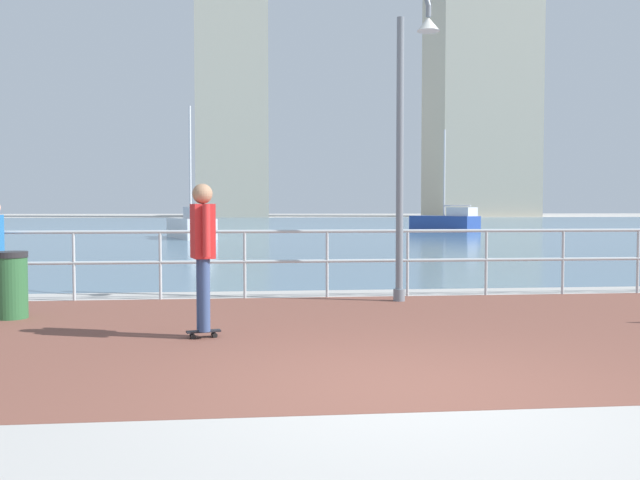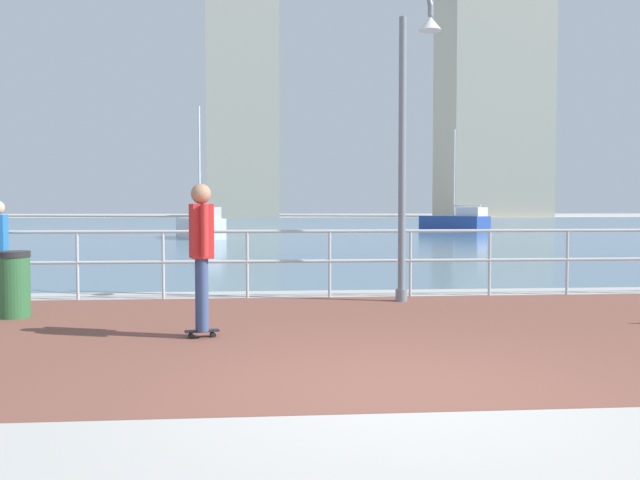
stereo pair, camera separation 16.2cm
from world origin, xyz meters
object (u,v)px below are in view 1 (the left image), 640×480
Objects in this scene: sailboat_teal at (446,222)px; lamppost at (408,124)px; skateboarder at (203,245)px; trash_bin at (11,285)px; sailboat_navy at (192,226)px.

lamppost is at bearing -107.22° from sailboat_teal.
lamppost is 2.85× the size of skateboarder.
lamppost is 5.58× the size of trash_bin.
skateboarder is at bearing -85.08° from sailboat_navy.
sailboat_teal is at bearing 64.41° from trash_bin.
sailboat_teal reaches higher than lamppost.
sailboat_teal reaches higher than skateboarder.
lamppost is at bearing 42.07° from skateboarder.
trash_bin is 0.14× the size of sailboat_navy.
sailboat_teal is (15.60, 32.57, 0.14)m from trash_bin.
skateboarder is at bearing -110.55° from sailboat_teal.
sailboat_navy is (-2.27, 26.33, -0.48)m from skateboarder.
lamppost is 4.53m from skateboarder.
sailboat_navy is (-5.36, 23.54, -2.25)m from lamppost.
lamppost is 24.24m from sailboat_navy.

